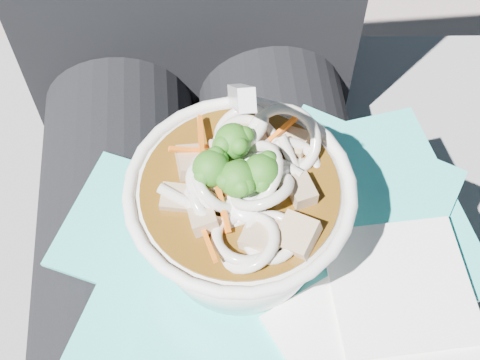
{
  "coord_description": "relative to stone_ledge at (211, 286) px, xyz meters",
  "views": [
    {
      "loc": [
        0.01,
        -0.23,
        1.13
      ],
      "look_at": [
        0.03,
        0.0,
        0.75
      ],
      "focal_mm": 50.0,
      "sensor_mm": 36.0,
      "label": 1
    }
  ],
  "objects": [
    {
      "name": "person_body",
      "position": [
        0.0,
        -0.06,
        0.34
      ],
      "size": [
        0.34,
        0.94,
        1.03
      ],
      "color": "black",
      "rests_on": "ground"
    },
    {
      "name": "lap",
      "position": [
        0.0,
        -0.15,
        0.32
      ],
      "size": [
        0.32,
        0.48,
        0.16
      ],
      "color": "black",
      "rests_on": "stone_ledge"
    },
    {
      "name": "plastic_bag",
      "position": [
        0.05,
        -0.15,
        0.41
      ],
      "size": [
        0.36,
        0.29,
        0.01
      ],
      "color": "#30C9C3",
      "rests_on": "lap"
    },
    {
      "name": "udon_bowl",
      "position": [
        0.03,
        -0.14,
        0.47
      ],
      "size": [
        0.2,
        0.2,
        0.2
      ],
      "color": "white",
      "rests_on": "plastic_bag"
    },
    {
      "name": "stone_ledge",
      "position": [
        0.0,
        0.0,
        0.0
      ],
      "size": [
        1.04,
        0.58,
        0.49
      ],
      "primitive_type": "cube",
      "rotation": [
        0.0,
        0.0,
        -0.08
      ],
      "color": "slate",
      "rests_on": "ground"
    },
    {
      "name": "napkins",
      "position": [
        0.13,
        -0.22,
        0.42
      ],
      "size": [
        0.19,
        0.19,
        0.01
      ],
      "color": "white",
      "rests_on": "plastic_bag"
    }
  ]
}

